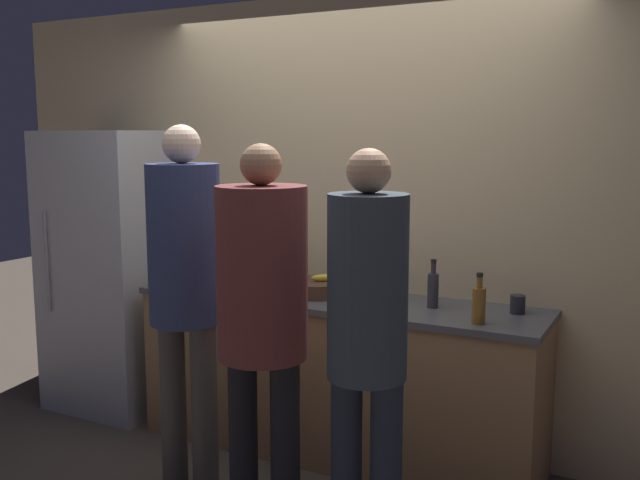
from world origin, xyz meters
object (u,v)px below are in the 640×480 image
Objects in this scene: person_center at (263,304)px; cup_white at (375,286)px; cup_black at (518,304)px; person_left at (185,278)px; fruit_bowl at (318,287)px; person_right at (367,332)px; potted_plant at (286,267)px; bottle_amber at (479,304)px; refrigerator at (112,271)px; utensil_crock at (388,287)px; bottle_dark at (433,289)px.

cup_white is at bearing 87.38° from person_center.
person_center is 18.68× the size of cup_black.
person_left is 5.40× the size of fruit_bowl.
person_center is at bearing -92.62° from cup_white.
person_right reaches higher than potted_plant.
cup_white is at bearing 153.27° from bottle_amber.
person_right is 1.13m from cup_black.
refrigerator is at bearing -173.51° from potted_plant.
person_right is (0.50, -0.02, -0.06)m from person_center.
person_right is 7.90× the size of potted_plant.
cup_black is at bearing 0.19° from utensil_crock.
refrigerator is at bearing -178.78° from bottle_dark.
person_right is 6.80× the size of bottle_dark.
utensil_crock is 0.65m from bottle_amber.
bottle_amber is (2.49, -0.16, 0.09)m from refrigerator.
cup_black is (0.86, 1.05, -0.13)m from person_center.
bottle_amber is (0.24, 0.78, -0.02)m from person_right.
person_center reaches higher than person_right.
person_left is at bearing -141.79° from bottle_dark.
refrigerator reaches higher than bottle_amber.
cup_white is (-0.45, 1.12, -0.07)m from person_right.
person_center is at bearing -134.19° from bottle_amber.
cup_black is (0.36, 1.06, -0.07)m from person_right.
fruit_bowl is 1.18× the size of utensil_crock.
bottle_amber is at bearing -112.73° from cup_black.
person_right reaches higher than bottle_amber.
person_center is 1.36m from cup_black.
bottle_amber is at bearing 72.79° from person_right.
bottle_dark is (-0.06, 0.99, -0.02)m from person_right.
utensil_crock is 0.12m from cup_white.
fruit_bowl reaches higher than cup_black.
utensil_crock is 1.13× the size of bottle_dark.
bottle_amber is at bearing -26.30° from utensil_crock.
utensil_crock is 1.16× the size of bottle_amber.
bottle_amber is at bearing -3.78° from refrigerator.
person_right is at bearing -10.77° from person_left.
refrigerator is 1.26m from potted_plant.
refrigerator is 5.33× the size of fruit_bowl.
bottle_amber reaches higher than cup_black.
fruit_bowl is at bearing -179.24° from bottle_dark.
potted_plant is (-1.37, 0.02, 0.07)m from cup_black.
cup_white is (1.80, 0.18, 0.04)m from refrigerator.
bottle_amber is 0.37m from bottle_dark.
person_center is 0.50m from person_right.
refrigerator is 7.32× the size of bottle_amber.
bottle_dark is at bearing 38.21° from person_left.
cup_black is at bearing 31.34° from person_left.
person_right reaches higher than fruit_bowl.
cup_white is (-0.69, 0.35, -0.05)m from bottle_amber.
person_right is at bearing -107.21° from bottle_amber.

